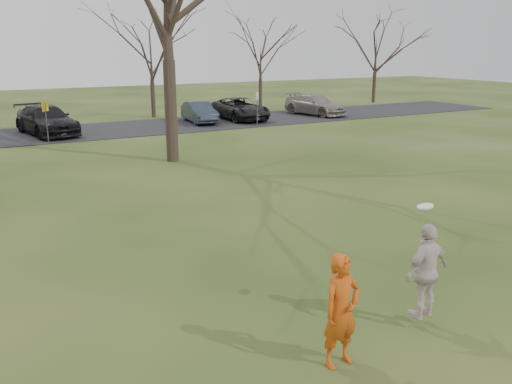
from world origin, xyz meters
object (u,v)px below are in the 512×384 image
(car_7, at_px, (315,105))
(catching_play, at_px, (426,271))
(car_5, at_px, (199,112))
(car_3, at_px, (46,120))
(player_defender, at_px, (341,311))
(car_6, at_px, (240,109))

(car_7, height_order, catching_play, catching_play)
(car_5, bearing_deg, car_7, 4.02)
(catching_play, bearing_deg, car_3, 95.65)
(player_defender, distance_m, car_7, 31.00)
(car_3, bearing_deg, car_5, -8.87)
(car_5, relative_size, catching_play, 1.93)
(car_6, relative_size, car_7, 1.05)
(car_3, height_order, car_5, car_3)
(car_5, height_order, catching_play, catching_play)
(car_5, bearing_deg, player_defender, -103.03)
(player_defender, height_order, car_7, player_defender)
(car_7, bearing_deg, car_5, 165.66)
(car_7, bearing_deg, car_3, 167.37)
(car_6, bearing_deg, catching_play, -111.09)
(player_defender, xyz_separation_m, catching_play, (2.00, 0.24, 0.13))
(car_7, distance_m, catching_play, 29.71)
(catching_play, bearing_deg, car_6, 69.47)
(car_5, xyz_separation_m, car_7, (8.74, -0.23, 0.05))
(catching_play, bearing_deg, car_5, 75.37)
(player_defender, relative_size, car_7, 0.37)
(player_defender, relative_size, car_3, 0.34)
(car_5, xyz_separation_m, car_6, (2.92, 0.04, 0.06))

